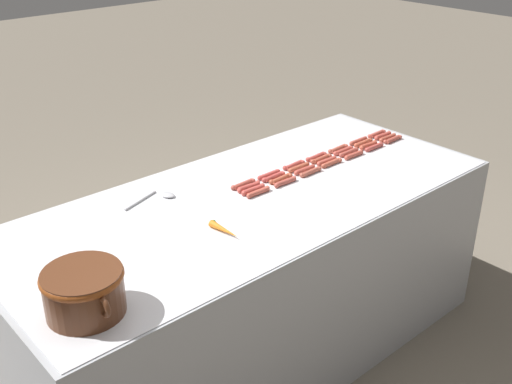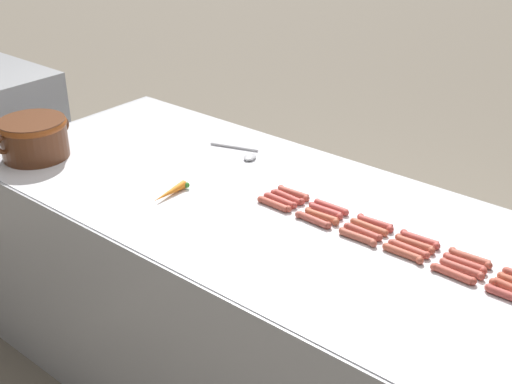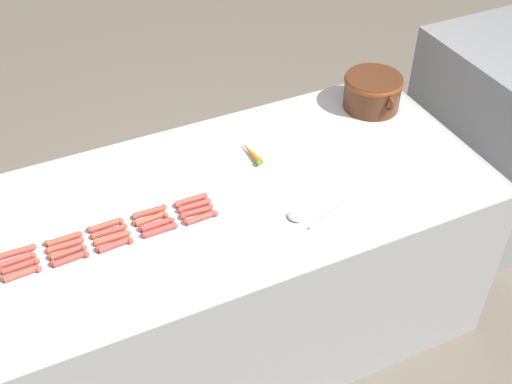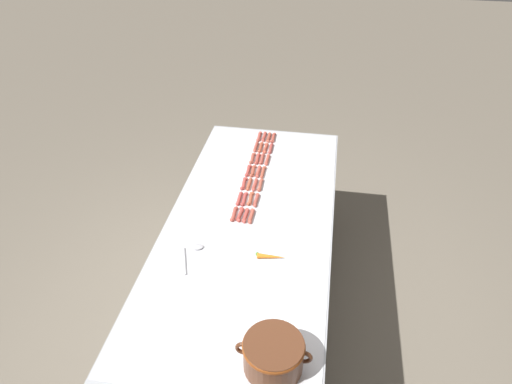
{
  "view_description": "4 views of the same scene",
  "coord_description": "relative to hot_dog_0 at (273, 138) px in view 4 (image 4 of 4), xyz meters",
  "views": [
    {
      "loc": [
        -1.98,
        1.71,
        2.24
      ],
      "look_at": [
        -0.06,
        0.03,
        0.97
      ],
      "focal_mm": 43.28,
      "sensor_mm": 36.0,
      "label": 1
    },
    {
      "loc": [
        -1.68,
        -1.34,
        2.08
      ],
      "look_at": [
        0.01,
        0.06,
        0.94
      ],
      "focal_mm": 46.73,
      "sensor_mm": 36.0,
      "label": 2
    },
    {
      "loc": [
        1.87,
        -0.63,
        2.67
      ],
      "look_at": [
        0.09,
        0.21,
        0.96
      ],
      "focal_mm": 45.13,
      "sensor_mm": 36.0,
      "label": 3
    },
    {
      "loc": [
        -0.42,
        2.28,
        2.84
      ],
      "look_at": [
        -0.01,
        -0.2,
        1.01
      ],
      "focal_mm": 32.87,
      "sensor_mm": 36.0,
      "label": 4
    }
  ],
  "objects": [
    {
      "name": "ground_plane",
      "position": [
        0.01,
        1.08,
        -0.93
      ],
      "size": [
        20.0,
        20.0,
        0.0
      ],
      "primitive_type": "plane",
      "color": "#756B5B"
    },
    {
      "name": "griddle_counter",
      "position": [
        0.01,
        1.08,
        -0.47
      ],
      "size": [
        1.06,
        2.47,
        0.92
      ],
      "color": "#ADAFB5",
      "rests_on": "ground_plane"
    },
    {
      "name": "hot_dog_0",
      "position": [
        0.0,
        0.0,
        0.0
      ],
      "size": [
        0.03,
        0.15,
        0.03
      ],
      "color": "#B14C3E",
      "rests_on": "griddle_counter"
    },
    {
      "name": "hot_dog_1",
      "position": [
        -0.0,
        0.17,
        0.0
      ],
      "size": [
        0.03,
        0.15,
        0.03
      ],
      "color": "#B44740",
      "rests_on": "griddle_counter"
    },
    {
      "name": "hot_dog_2",
      "position": [
        -0.0,
        0.35,
        0.0
      ],
      "size": [
        0.03,
        0.15,
        0.03
      ],
      "color": "#B84D3D",
      "rests_on": "griddle_counter"
    },
    {
      "name": "hot_dog_3",
      "position": [
        0.0,
        0.52,
        0.0
      ],
      "size": [
        0.03,
        0.15,
        0.03
      ],
      "color": "#B1503B",
      "rests_on": "griddle_counter"
    },
    {
      "name": "hot_dog_4",
      "position": [
        -0.0,
        0.68,
        0.0
      ],
      "size": [
        0.03,
        0.15,
        0.03
      ],
      "color": "#AC523F",
      "rests_on": "griddle_counter"
    },
    {
      "name": "hot_dog_5",
      "position": [
        -0.0,
        0.86,
        0.0
      ],
      "size": [
        0.03,
        0.15,
        0.03
      ],
      "color": "#AC4C3F",
      "rests_on": "griddle_counter"
    },
    {
      "name": "hot_dog_6",
      "position": [
        0.0,
        1.04,
        0.0
      ],
      "size": [
        0.03,
        0.15,
        0.03
      ],
      "color": "#B54F3E",
      "rests_on": "griddle_counter"
    },
    {
      "name": "hot_dog_7",
      "position": [
        0.04,
        0.0,
        0.0
      ],
      "size": [
        0.03,
        0.15,
        0.03
      ],
      "color": "#AD4E3B",
      "rests_on": "griddle_counter"
    },
    {
      "name": "hot_dog_8",
      "position": [
        0.04,
        0.18,
        0.0
      ],
      "size": [
        0.03,
        0.15,
        0.03
      ],
      "color": "#B84E3A",
      "rests_on": "griddle_counter"
    },
    {
      "name": "hot_dog_9",
      "position": [
        0.04,
        0.34,
        0.0
      ],
      "size": [
        0.03,
        0.15,
        0.03
      ],
      "color": "#AC4C3F",
      "rests_on": "griddle_counter"
    },
    {
      "name": "hot_dog_10",
      "position": [
        0.04,
        0.52,
        0.0
      ],
      "size": [
        0.03,
        0.15,
        0.03
      ],
      "color": "#B94F41",
      "rests_on": "griddle_counter"
    },
    {
      "name": "hot_dog_11",
      "position": [
        0.04,
        0.69,
        0.0
      ],
      "size": [
        0.03,
        0.15,
        0.03
      ],
      "color": "#B1493D",
      "rests_on": "griddle_counter"
    },
    {
      "name": "hot_dog_12",
      "position": [
        0.04,
        0.86,
        0.0
      ],
      "size": [
        0.03,
        0.15,
        0.03
      ],
      "color": "#B15338",
      "rests_on": "griddle_counter"
    },
    {
      "name": "hot_dog_13",
      "position": [
        0.04,
        1.04,
        0.0
      ],
      "size": [
        0.03,
        0.15,
        0.03
      ],
      "color": "#B84940",
      "rests_on": "griddle_counter"
    },
    {
      "name": "hot_dog_14",
      "position": [
        0.08,
        -0.01,
        0.0
      ],
      "size": [
        0.03,
        0.15,
        0.03
      ],
      "color": "#B6493D",
      "rests_on": "griddle_counter"
    },
    {
      "name": "hot_dog_15",
      "position": [
        0.08,
        0.17,
        0.0
      ],
      "size": [
        0.03,
        0.15,
        0.03
      ],
      "color": "#B55139",
      "rests_on": "griddle_counter"
    },
    {
      "name": "hot_dog_16",
      "position": [
        0.08,
        0.34,
        0.0
      ],
      "size": [
        0.03,
        0.15,
        0.03
      ],
      "color": "#B8493D",
      "rests_on": "griddle_counter"
    },
    {
      "name": "hot_dog_17",
      "position": [
        0.08,
        0.52,
        0.0
      ],
      "size": [
        0.03,
        0.15,
        0.03
      ],
      "color": "#AC4E39",
      "rests_on": "griddle_counter"
    },
    {
      "name": "hot_dog_18",
      "position": [
        0.08,
        0.69,
        0.0
      ],
      "size": [
        0.03,
        0.15,
        0.03
      ],
      "color": "#B1533A",
      "rests_on": "griddle_counter"
    },
    {
      "name": "hot_dog_19",
      "position": [
        0.08,
        0.87,
        0.0
      ],
      "size": [
        0.03,
        0.15,
        0.03
      ],
      "color": "#B7453F",
      "rests_on": "griddle_counter"
    },
    {
      "name": "hot_dog_20",
      "position": [
        0.08,
        1.03,
        0.0
      ],
      "size": [
        0.03,
        0.15,
        0.03
      ],
      "color": "#B3453C",
      "rests_on": "griddle_counter"
    },
    {
      "name": "hot_dog_21",
      "position": [
        0.12,
        -0.0,
        0.0
      ],
      "size": [
        0.03,
        0.15,
        0.03
      ],
      "color": "#B54E42",
      "rests_on": "griddle_counter"
    },
    {
      "name": "hot_dog_22",
      "position": [
        0.12,
        0.17,
        0.0
      ],
      "size": [
        0.03,
        0.15,
        0.03
      ],
      "color": "#AB493C",
      "rests_on": "griddle_counter"
    },
    {
      "name": "hot_dog_23",
      "position": [
        0.12,
        0.34,
        0.0
      ],
      "size": [
        0.03,
        0.15,
        0.03
      ],
      "color": "#AD513F",
      "rests_on": "griddle_counter"
    },
    {
      "name": "hot_dog_24",
      "position": [
        0.12,
        0.52,
        0.0
      ],
      "size": [
        0.03,
        0.15,
        0.03
      ],
      "color": "#B3453E",
      "rests_on": "griddle_counter"
    },
    {
      "name": "hot_dog_25",
      "position": [
        0.12,
        0.69,
        0.0
      ],
      "size": [
        0.03,
        0.15,
        0.03
      ],
      "color": "#B3453D",
      "rests_on": "griddle_counter"
    },
    {
      "name": "hot_dog_26",
      "position": [
        0.12,
        0.87,
        0.0
      ],
      "size": [
        0.03,
        0.15,
        0.03
      ],
      "color": "#B7453F",
      "rests_on": "griddle_counter"
    },
    {
      "name": "hot_dog_27",
      "position": [
        0.12,
        1.04,
        0.0
      ],
      "size": [
        0.03,
        0.15,
        0.03
      ],
      "color": "#AB493D",
      "rests_on": "griddle_counter"
    },
    {
      "name": "bean_pot",
      "position": [
        -0.28,
        2.09,
        0.08
      ],
      "size": [
        0.35,
        0.28,
        0.16
      ],
      "color": "#562D19",
      "rests_on": "griddle_counter"
    },
    {
      "name": "serving_spoon",
      "position": [
        0.28,
        1.42,
        -0.0
      ],
      "size": [
        0.13,
        0.27,
        0.02
      ],
      "color": "#B7B7BC",
      "rests_on": "griddle_counter"
    },
    {
      "name": "carrot",
      "position": [
        -0.18,
        1.39,
        0.0
      ],
      "size": [
        0.18,
        0.04,
        0.03
      ],
      "color": "orange",
      "rests_on": "griddle_counter"
    }
  ]
}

